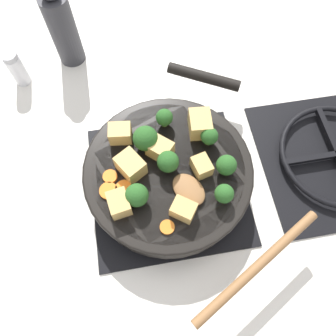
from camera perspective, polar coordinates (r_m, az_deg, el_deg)
The scene contains 25 objects.
ground_plane at distance 0.68m, azimuth -0.00°, elevation -2.94°, with size 2.40×2.40×0.00m, color white.
front_burner_grate at distance 0.67m, azimuth -0.00°, elevation -2.56°, with size 0.31×0.31×0.03m.
rear_burner_grate at distance 0.78m, azimuth 27.15°, elevation 1.87°, with size 0.31×0.31×0.03m.
skillet_pan at distance 0.63m, azimuth 0.06°, elevation -0.80°, with size 0.41×0.35×0.06m.
wooden_spoon at distance 0.56m, azimuth 10.50°, elevation -11.20°, with size 0.26×0.24×0.02m.
tofu_cube_center_large at distance 0.56m, azimuth 2.70°, elevation -7.25°, with size 0.04×0.03×0.03m, color tan.
tofu_cube_near_handle at distance 0.62m, azimuth -8.33°, elevation 5.97°, with size 0.04×0.03×0.03m, color tan.
tofu_cube_east_chunk at distance 0.63m, azimuth 5.56°, elevation 7.65°, with size 0.05×0.04×0.04m, color tan.
tofu_cube_west_chunk at distance 0.59m, azimuth -6.53°, elevation 0.40°, with size 0.05×0.04×0.04m, color tan.
tofu_cube_back_piece at distance 0.56m, azimuth -8.52°, elevation -6.15°, with size 0.04×0.03×0.03m, color tan.
tofu_cube_front_piece at distance 0.60m, azimuth -1.42°, elevation 3.33°, with size 0.04×0.03×0.03m, color tan.
tofu_cube_mid_small at distance 0.59m, azimuth 5.85°, elevation 0.29°, with size 0.04×0.03×0.03m, color tan.
broccoli_floret_near_spoon at distance 0.58m, azimuth -0.39°, elevation 1.00°, with size 0.04×0.04×0.05m.
broccoli_floret_center_top at distance 0.58m, azimuth 10.13°, elevation 0.47°, with size 0.04×0.04×0.04m.
broccoli_floret_east_rim at distance 0.56m, azimuth -5.46°, elevation -4.75°, with size 0.04×0.04×0.05m.
broccoli_floret_west_rim at distance 0.57m, azimuth 9.76°, elevation -4.45°, with size 0.03×0.03×0.04m.
broccoli_floret_north_edge at distance 0.63m, azimuth -0.64°, elevation 8.76°, with size 0.03×0.03×0.04m.
broccoli_floret_south_cluster at distance 0.60m, azimuth -3.94°, elevation 5.14°, with size 0.05×0.05×0.05m.
broccoli_floret_mid_floret at distance 0.61m, azimuth 7.21°, elevation 5.49°, with size 0.03×0.03×0.04m.
carrot_slice_orange_thin at distance 0.59m, azimuth -7.63°, elevation -3.54°, with size 0.03×0.03×0.01m, color orange.
carrot_slice_near_center at distance 0.59m, azimuth -10.32°, elevation -3.91°, with size 0.03×0.03×0.01m, color orange.
carrot_slice_edge_slice at distance 0.60m, azimuth -10.09°, elevation -1.09°, with size 0.03×0.03×0.01m, color orange.
carrot_slice_under_broccoli at distance 0.56m, azimuth -0.14°, elevation -10.26°, with size 0.03×0.03×0.01m, color orange.
pepper_mill at distance 0.83m, azimuth -17.92°, elevation 22.26°, with size 0.06×0.06×0.21m.
salt_shaker at distance 0.86m, azimuth -24.84°, elevation 15.44°, with size 0.04×0.04×0.09m.
Camera 1 is at (0.25, -0.04, 0.63)m, focal length 35.00 mm.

